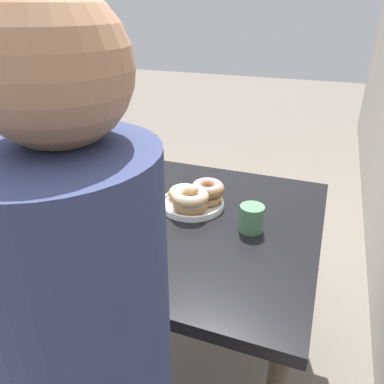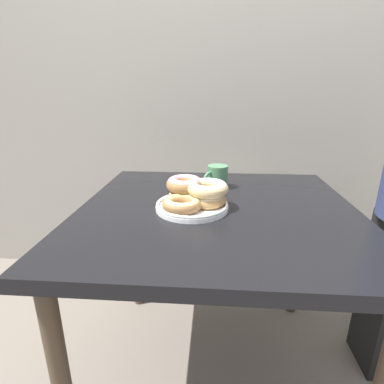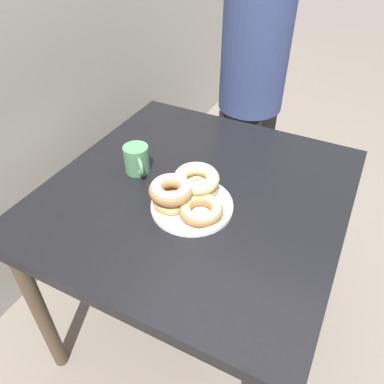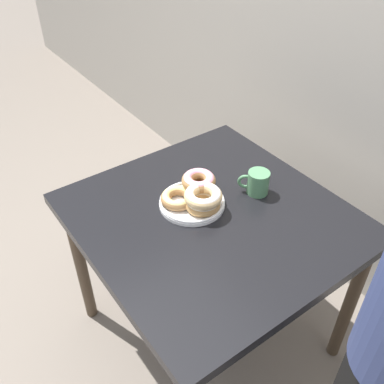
% 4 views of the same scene
% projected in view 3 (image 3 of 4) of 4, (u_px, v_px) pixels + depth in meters
% --- Properties ---
extents(ground_plane, '(14.00, 14.00, 0.00)m').
position_uv_depth(ground_plane, '(272.00, 353.00, 1.50)').
color(ground_plane, '#70665B').
extents(dining_table, '(0.93, 0.89, 0.72)m').
position_uv_depth(dining_table, '(196.00, 208.00, 1.21)').
color(dining_table, black).
rests_on(dining_table, ground_plane).
extents(donut_plate, '(0.27, 0.25, 0.09)m').
position_uv_depth(donut_plate, '(189.00, 194.00, 1.07)').
color(donut_plate, white).
rests_on(donut_plate, dining_table).
extents(coffee_mug, '(0.10, 0.10, 0.09)m').
position_uv_depth(coffee_mug, '(137.00, 159.00, 1.20)').
color(coffee_mug, '#4C7F56').
rests_on(coffee_mug, dining_table).
extents(person_figure, '(0.31, 0.28, 1.44)m').
position_uv_depth(person_figure, '(252.00, 89.00, 1.68)').
color(person_figure, black).
rests_on(person_figure, ground_plane).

